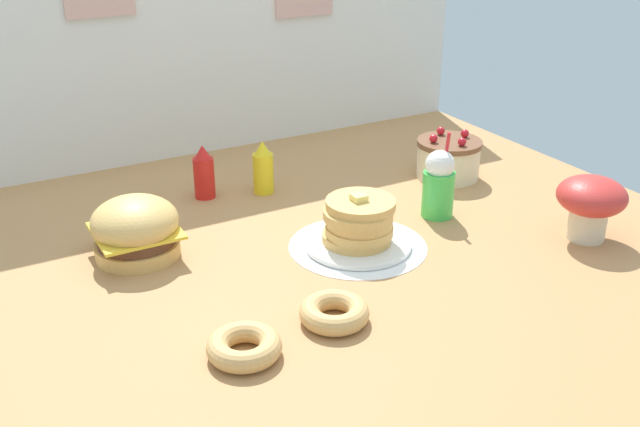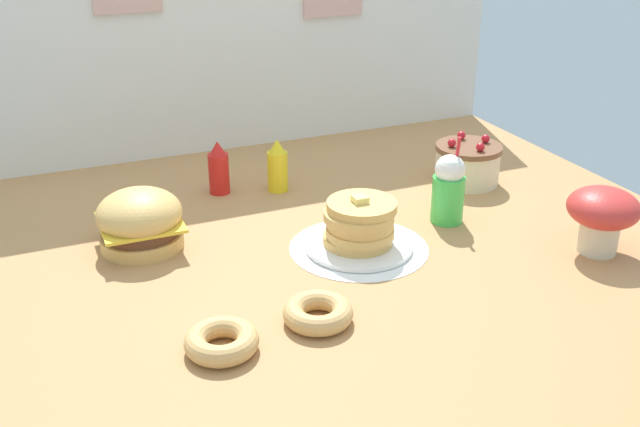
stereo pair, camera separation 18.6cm
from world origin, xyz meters
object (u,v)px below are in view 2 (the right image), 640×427
cream_soda_cup (448,189)px  donut_chocolate (318,312)px  mustard_bottle (278,167)px  burger (140,221)px  layer_cake (468,163)px  ketchup_bottle (219,169)px  pancake_stack (360,228)px  donut_pink_glaze (222,341)px  mushroom_stool (602,213)px

cream_soda_cup → donut_chocolate: size_ratio=1.61×
donut_chocolate → mustard_bottle: bearing=76.3°
burger → donut_chocolate: (0.29, -0.53, -0.05)m
burger → cream_soda_cup: cream_soda_cup is taller
layer_cake → mustard_bottle: size_ratio=1.25×
ketchup_bottle → cream_soda_cup: cream_soda_cup is taller
mustard_bottle → donut_chocolate: mustard_bottle is taller
pancake_stack → mustard_bottle: mustard_bottle is taller
donut_pink_glaze → donut_chocolate: size_ratio=1.00×
mustard_bottle → burger: bearing=-154.4°
ketchup_bottle → burger: bearing=-136.5°
mustard_bottle → layer_cake: bearing=-17.1°
cream_soda_cup → donut_pink_glaze: (-0.78, -0.37, -0.07)m
burger → mustard_bottle: size_ratio=1.33×
burger → ketchup_bottle: (0.30, 0.28, 0.00)m
mustard_bottle → mushroom_stool: (0.63, -0.73, 0.03)m
donut_pink_glaze → mushroom_stool: size_ratio=0.85×
cream_soda_cup → pancake_stack: bearing=-169.1°
ketchup_bottle → mushroom_stool: bearing=-44.0°
ketchup_bottle → mushroom_stool: size_ratio=0.91×
cream_soda_cup → donut_pink_glaze: size_ratio=1.61×
layer_cake → cream_soda_cup: (-0.22, -0.23, 0.03)m
ketchup_bottle → donut_pink_glaze: ketchup_bottle is taller
mushroom_stool → cream_soda_cup: bearing=129.7°
burger → mustard_bottle: bearing=25.6°
donut_pink_glaze → donut_chocolate: bearing=5.7°
cream_soda_cup → donut_chocolate: bearing=-147.9°
burger → ketchup_bottle: bearing=43.5°
burger → layer_cake: size_ratio=1.06×
donut_chocolate → pancake_stack: bearing=49.9°
cream_soda_cup → mushroom_stool: size_ratio=1.36×
pancake_stack → ketchup_bottle: size_ratio=1.70×
burger → mustard_bottle: mustard_bottle is taller
mustard_bottle → mushroom_stool: size_ratio=0.91×
pancake_stack → mustard_bottle: size_ratio=1.70×
mushroom_stool → donut_chocolate: bearing=-178.2°
layer_cake → burger: bearing=-177.4°
mustard_bottle → donut_pink_glaze: (-0.41, -0.78, -0.05)m
burger → donut_chocolate: size_ratio=1.43×
layer_cake → cream_soda_cup: cream_soda_cup is taller
donut_pink_glaze → donut_chocolate: same height
layer_cake → ketchup_bottle: 0.80m
burger → ketchup_bottle: size_ratio=1.33×
donut_pink_glaze → donut_chocolate: 0.23m
burger → pancake_stack: bearing=-24.4°
burger → mushroom_stool: size_ratio=1.21×
pancake_stack → donut_chocolate: pancake_stack is taller
layer_cake → ketchup_bottle: (-0.77, 0.23, 0.01)m
mushroom_stool → ketchup_bottle: bearing=136.0°
pancake_stack → ketchup_bottle: 0.57m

